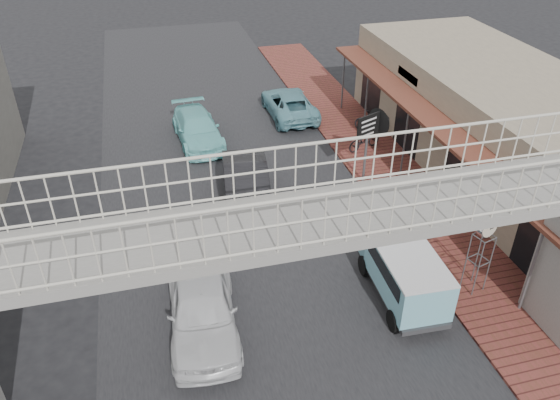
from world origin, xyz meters
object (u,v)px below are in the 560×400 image
angkot_curb (289,104)px  angkot_van (405,269)px  street_clock (486,230)px  motorcycle_far (373,121)px  angkot_far (198,129)px  dark_sedan (246,186)px  motorcycle_near (364,140)px  arrow_sign (382,121)px  white_hatchback (202,306)px

angkot_curb → angkot_van: (-0.30, -13.59, 0.47)m
angkot_van → street_clock: street_clock is taller
angkot_curb → motorcycle_far: bearing=137.7°
angkot_curb → street_clock: size_ratio=1.75×
angkot_far → angkot_van: angkot_van is taller
angkot_van → motorcycle_far: bearing=74.1°
motorcycle_far → angkot_van: bearing=-171.0°
angkot_far → motorcycle_far: 8.15m
dark_sedan → motorcycle_near: bearing=32.8°
angkot_van → arrow_sign: arrow_sign is taller
motorcycle_far → white_hatchback: bearing=165.0°
angkot_van → motorcycle_near: (2.48, 9.08, -0.55)m
motorcycle_near → white_hatchback: bearing=116.3°
angkot_curb → angkot_van: size_ratio=1.26×
angkot_curb → angkot_van: angkot_van is taller
dark_sedan → motorcycle_near: dark_sedan is taller
angkot_van → arrow_sign: bearing=75.4°
motorcycle_near → arrow_sign: 3.07m
dark_sedan → street_clock: bearing=-42.0°
angkot_curb → angkot_van: bearing=88.7°
white_hatchback → street_clock: bearing=-0.0°
white_hatchback → dark_sedan: size_ratio=0.98×
dark_sedan → arrow_sign: 5.78m
white_hatchback → dark_sedan: 6.41m
white_hatchback → angkot_van: angkot_van is taller
motorcycle_near → arrow_sign: (-0.39, -2.33, 1.97)m
angkot_curb → arrow_sign: 7.32m
street_clock → arrow_sign: 7.01m
angkot_far → arrow_sign: arrow_sign is taller
motorcycle_far → angkot_curb: bearing=75.3°
white_hatchback → motorcycle_far: white_hatchback is taller
motorcycle_near → motorcycle_far: bearing=-54.6°
arrow_sign → dark_sedan: bearing=161.8°
motorcycle_near → angkot_curb: bearing=6.0°
angkot_curb → motorcycle_near: (2.19, -4.51, -0.08)m
motorcycle_near → street_clock: 9.48m
white_hatchback → angkot_van: size_ratio=1.28×
angkot_curb → street_clock: bearing=97.8°
motorcycle_near → street_clock: street_clock is taller
white_hatchback → dark_sedan: white_hatchback is taller
dark_sedan → angkot_van: size_ratio=1.30×
white_hatchback → motorcycle_far: bearing=51.6°
angkot_curb → motorcycle_far: size_ratio=2.64×
white_hatchback → street_clock: street_clock is taller
dark_sedan → white_hatchback: bearing=-105.7°
motorcycle_far → street_clock: (-1.33, -10.88, 1.64)m
angkot_far → angkot_van: size_ratio=1.25×
angkot_curb → motorcycle_far: (3.26, -2.96, -0.01)m
arrow_sign → street_clock: bearing=-112.3°
dark_sedan → angkot_van: angkot_van is taller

